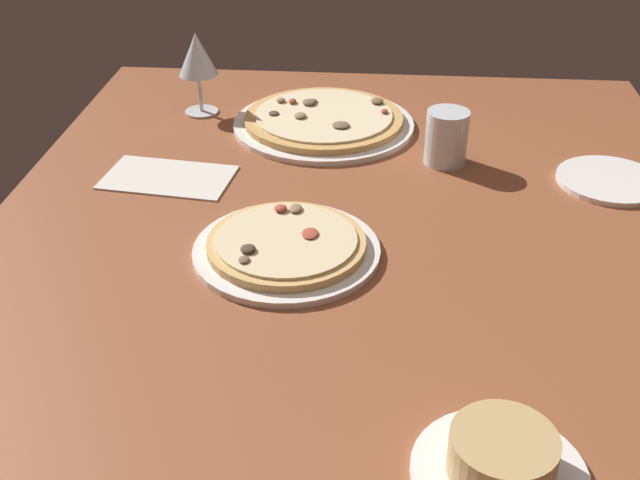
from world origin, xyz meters
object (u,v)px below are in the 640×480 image
Objects in this scene: ramekin_on_saucer at (501,461)px; water_glass at (446,141)px; pizza_side at (324,121)px; wine_glass_far at (197,57)px; side_plate at (610,180)px; paper_menu at (168,177)px; pizza_main at (286,246)px.

water_glass is (-68.41, -1.62, 1.78)cm from ramekin_on_saucer.
pizza_side is 26.43cm from wine_glass_far.
side_plate is 71.68cm from paper_menu.
pizza_side is (-43.93, 1.72, 0.02)cm from pizza_main.
ramekin_on_saucer is 75.19cm from paper_menu.
wine_glass_far is at bearing -155.44° from pizza_main.
ramekin_on_saucer is 1.00× the size of side_plate.
pizza_main reaches higher than side_plate.
wine_glass_far is (-86.50, -47.25, 8.88)cm from ramekin_on_saucer.
pizza_main is 1.26× the size of paper_menu.
paper_menu is at bearing -86.62° from side_plate.
pizza_side is 25.45cm from water_glass.
water_glass reaches higher than pizza_side.
water_glass is at bearing 68.37° from wine_glass_far.
wine_glass_far reaches higher than side_plate.
water_glass is 0.54× the size of side_plate.
paper_menu is at bearing -133.77° from pizza_main.
pizza_main is 30.47cm from paper_menu.
pizza_side is at bearing -164.12° from ramekin_on_saucer.
ramekin_on_saucer is 1.09× the size of wine_glass_far.
water_glass is at bearing -101.76° from side_plate.
wine_glass_far is (-4.91, -24.03, 9.83)cm from pizza_side.
wine_glass_far reaches higher than ramekin_on_saucer.
side_plate is at bearing 71.86° from wine_glass_far.
water_glass is 46.48cm from paper_menu.
pizza_side is 32.96cm from paper_menu.
paper_menu is (-58.71, -46.92, -2.00)cm from ramekin_on_saucer.
ramekin_on_saucer is at bearing 15.88° from pizza_side.
side_plate is (23.55, 71.88, -10.58)cm from wine_glass_far.
pizza_main is at bearing -62.97° from side_plate.
water_glass is (-30.75, 23.31, 2.75)cm from pizza_main.
pizza_side is at bearing 78.45° from wine_glass_far.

